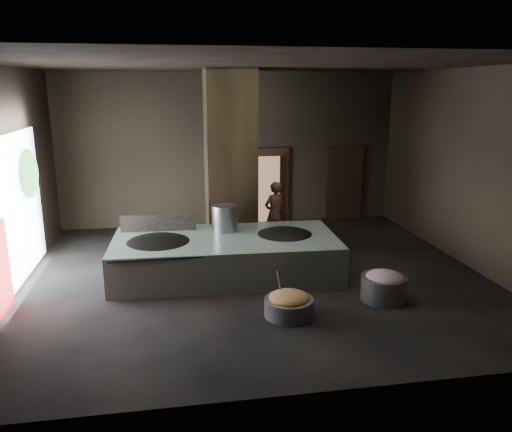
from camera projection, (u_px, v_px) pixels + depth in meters
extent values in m
cube|color=black|center=(255.00, 277.00, 11.12)|extent=(10.00, 9.00, 0.10)
cube|color=black|center=(255.00, 62.00, 9.97)|extent=(10.00, 9.00, 0.10)
cube|color=black|center=(230.00, 150.00, 14.89)|extent=(10.00, 0.10, 4.50)
cube|color=black|center=(316.00, 237.00, 6.20)|extent=(10.00, 0.10, 4.50)
cube|color=black|center=(0.00, 183.00, 9.72)|extent=(0.10, 9.00, 4.50)
cube|color=black|center=(473.00, 169.00, 11.36)|extent=(0.10, 9.00, 4.50)
cube|color=black|center=(230.00, 163.00, 12.31)|extent=(1.20, 1.20, 4.50)
cube|color=#9DAFA0|center=(226.00, 256.00, 11.07)|extent=(4.99, 2.53, 0.85)
cube|color=black|center=(225.00, 239.00, 10.98)|extent=(4.79, 2.30, 0.03)
ellipsoid|color=black|center=(159.00, 246.00, 10.71)|extent=(1.54, 1.54, 0.43)
cylinder|color=black|center=(158.00, 243.00, 10.69)|extent=(1.58, 1.58, 0.05)
ellipsoid|color=black|center=(285.00, 238.00, 11.26)|extent=(1.44, 1.44, 0.40)
cylinder|color=black|center=(285.00, 235.00, 11.24)|extent=(1.47, 1.47, 0.05)
cylinder|color=gray|center=(225.00, 219.00, 11.43)|extent=(0.60, 0.60, 0.64)
cube|color=black|center=(159.00, 224.00, 11.40)|extent=(1.71, 0.13, 0.43)
imported|color=#92554A|center=(274.00, 213.00, 13.11)|extent=(0.73, 0.63, 1.69)
cylinder|color=slate|center=(289.00, 307.00, 9.09)|extent=(0.96, 0.96, 0.33)
ellipsoid|color=#A5A750|center=(289.00, 298.00, 9.05)|extent=(0.74, 0.74, 0.23)
cylinder|color=gray|center=(279.00, 285.00, 9.11)|extent=(0.20, 0.33, 0.64)
cylinder|color=slate|center=(383.00, 288.00, 9.76)|extent=(1.01, 1.01, 0.48)
ellipsoid|color=#BF7382|center=(384.00, 278.00, 9.71)|extent=(0.73, 0.73, 0.28)
cube|color=black|center=(270.00, 187.00, 15.27)|extent=(1.18, 0.08, 2.38)
cube|color=#8C6647|center=(266.00, 189.00, 15.12)|extent=(0.85, 0.04, 2.01)
cube|color=black|center=(344.00, 184.00, 15.66)|extent=(1.18, 0.08, 2.38)
cube|color=#8C6647|center=(347.00, 185.00, 15.79)|extent=(0.84, 0.04, 1.98)
cube|color=white|center=(13.00, 212.00, 10.09)|extent=(0.04, 4.20, 3.10)
cube|color=maroon|center=(1.00, 269.00, 9.05)|extent=(0.05, 0.90, 1.70)
ellipsoid|color=#194714|center=(29.00, 174.00, 11.01)|extent=(0.28, 1.10, 1.10)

